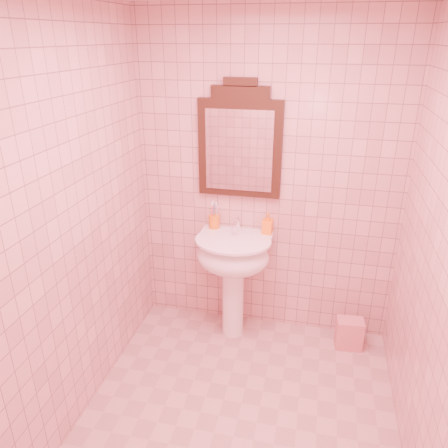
% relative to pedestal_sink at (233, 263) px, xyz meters
% --- Properties ---
extents(floor, '(2.20, 2.20, 0.00)m').
position_rel_pedestal_sink_xyz_m(floor, '(0.22, -0.87, -0.66)').
color(floor, tan).
rests_on(floor, ground).
extents(back_wall, '(2.00, 0.02, 2.50)m').
position_rel_pedestal_sink_xyz_m(back_wall, '(0.22, 0.23, 0.59)').
color(back_wall, '#D89F97').
rests_on(back_wall, floor).
extents(pedestal_sink, '(0.58, 0.58, 0.86)m').
position_rel_pedestal_sink_xyz_m(pedestal_sink, '(0.00, 0.00, 0.00)').
color(pedestal_sink, white).
rests_on(pedestal_sink, floor).
extents(faucet, '(0.04, 0.16, 0.11)m').
position_rel_pedestal_sink_xyz_m(faucet, '(0.00, 0.14, 0.26)').
color(faucet, white).
rests_on(faucet, pedestal_sink).
extents(mirror, '(0.62, 0.06, 0.87)m').
position_rel_pedestal_sink_xyz_m(mirror, '(-0.00, 0.20, 0.89)').
color(mirror, black).
rests_on(mirror, back_wall).
extents(toothbrush_cup, '(0.09, 0.09, 0.20)m').
position_rel_pedestal_sink_xyz_m(toothbrush_cup, '(-0.19, 0.17, 0.26)').
color(toothbrush_cup, orange).
rests_on(toothbrush_cup, pedestal_sink).
extents(soap_dispenser, '(0.08, 0.08, 0.17)m').
position_rel_pedestal_sink_xyz_m(soap_dispenser, '(0.24, 0.16, 0.29)').
color(soap_dispenser, orange).
rests_on(soap_dispenser, pedestal_sink).
extents(towel, '(0.21, 0.15, 0.25)m').
position_rel_pedestal_sink_xyz_m(towel, '(0.93, 0.03, -0.54)').
color(towel, '#DA8980').
rests_on(towel, floor).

